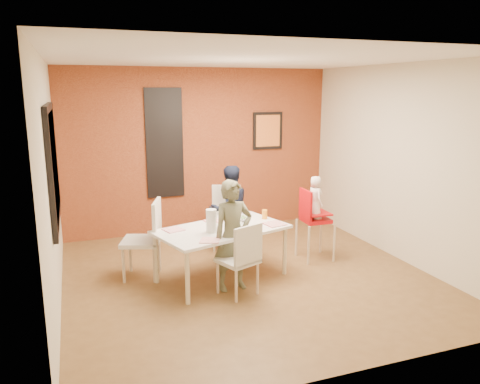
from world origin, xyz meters
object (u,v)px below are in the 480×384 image
object	(u,v)px
chair_near	(242,256)
paper_towel_roll	(211,221)
high_chair	(313,217)
child_far	(230,209)
chair_left	(148,235)
dining_table	(222,233)
chair_far	(226,213)
child_near	(233,236)
toddler	(315,197)
wine_bottle	(233,215)

from	to	relation	value
chair_near	paper_towel_roll	bearing A→B (deg)	-84.35
high_chair	child_far	xyz separation A→B (m)	(-0.99, 0.70, 0.04)
chair_near	chair_left	distance (m)	1.32
dining_table	chair_left	xyz separation A→B (m)	(-0.86, 0.36, -0.05)
chair_far	child_near	world-z (taller)	child_near
high_chair	toddler	world-z (taller)	toddler
child_near	child_far	distance (m)	1.33
child_far	high_chair	bearing A→B (deg)	136.46
toddler	dining_table	bearing A→B (deg)	100.64
dining_table	chair_left	bearing A→B (deg)	157.04
child_far	toddler	bearing A→B (deg)	137.14
dining_table	paper_towel_roll	distance (m)	0.29
chair_near	child_far	xyz separation A→B (m)	(0.36, 1.51, 0.16)
paper_towel_roll	chair_left	bearing A→B (deg)	144.70
child_near	paper_towel_roll	size ratio (longest dim) A/B	4.68
chair_left	child_near	distance (m)	1.14
child_far	paper_towel_roll	world-z (taller)	child_far
wine_bottle	chair_near	bearing A→B (deg)	-100.86
high_chair	chair_near	bearing A→B (deg)	122.54
chair_far	high_chair	size ratio (longest dim) A/B	0.92
toddler	wine_bottle	xyz separation A→B (m)	(-1.24, -0.12, -0.10)
chair_far	paper_towel_roll	world-z (taller)	paper_towel_roll
chair_near	toddler	distance (m)	1.64
child_far	child_near	bearing A→B (deg)	64.80
chair_left	wine_bottle	size ratio (longest dim) A/B	4.02
chair_near	child_near	distance (m)	0.29
chair_far	child_far	xyz separation A→B (m)	(-0.03, -0.24, 0.12)
wine_bottle	chair_left	bearing A→B (deg)	166.51
high_chair	child_near	size ratio (longest dim) A/B	0.76
dining_table	high_chair	size ratio (longest dim) A/B	1.77
dining_table	chair_near	distance (m)	0.59
child_near	chair_far	bearing A→B (deg)	69.11
child_near	toddler	bearing A→B (deg)	16.67
dining_table	paper_towel_roll	world-z (taller)	paper_towel_roll
child_near	toddler	xyz separation A→B (m)	(1.40, 0.57, 0.23)
paper_towel_roll	child_near	bearing A→B (deg)	-46.80
high_chair	paper_towel_roll	distance (m)	1.63
chair_near	paper_towel_roll	distance (m)	0.60
high_chair	child_far	size ratio (longest dim) A/B	0.78
dining_table	child_far	xyz separation A→B (m)	(0.42, 0.93, 0.04)
child_near	toddler	size ratio (longest dim) A/B	2.24
child_far	paper_towel_roll	bearing A→B (deg)	52.65
chair_far	toddler	distance (m)	1.41
child_near	wine_bottle	bearing A→B (deg)	64.91
high_chair	child_far	bearing A→B (deg)	56.35
child_near	chair_near	bearing A→B (deg)	-88.58
chair_left	wine_bottle	distance (m)	1.11
wine_bottle	paper_towel_roll	bearing A→B (deg)	-146.73
chair_near	high_chair	xyz separation A→B (m)	(1.35, 0.81, 0.12)
child_far	wine_bottle	bearing A→B (deg)	66.27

